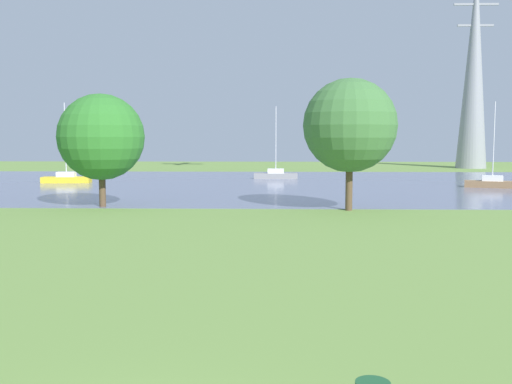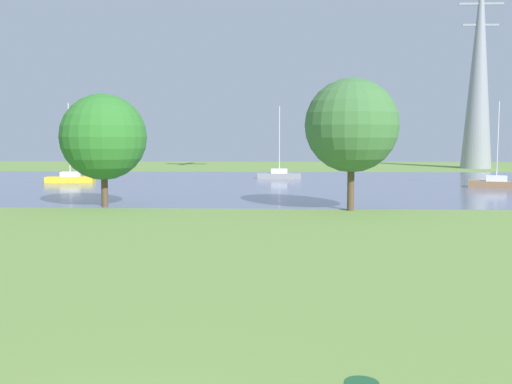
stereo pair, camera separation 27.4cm
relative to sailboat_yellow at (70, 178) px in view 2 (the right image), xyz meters
name	(u,v)px [view 2 (the right image)]	position (x,y,z in m)	size (l,w,h in m)	color
ground_plane	(228,228)	(18.60, -28.86, -0.48)	(160.00, 160.00, 0.00)	olive
water_surface	(253,184)	(18.60, -0.86, -0.47)	(140.00, 40.00, 0.02)	slate
sailboat_yellow	(70,178)	(0.00, 0.00, 0.00)	(4.90, 1.87, 8.04)	yellow
sailboat_gray	(279,174)	(21.21, 6.51, 0.00)	(4.82, 1.57, 7.98)	gray
sailboat_brown	(496,183)	(41.00, -4.39, 0.00)	(5.03, 2.90, 7.81)	brown
tree_west_near	(103,137)	(9.53, -19.92, 4.16)	(5.71, 5.71, 7.50)	brown
tree_east_far	(352,126)	(25.72, -21.42, 4.88)	(5.89, 5.89, 8.32)	brown
electricity_pylon	(479,66)	(50.31, 29.49, 14.41)	(6.40, 4.40, 29.74)	gray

